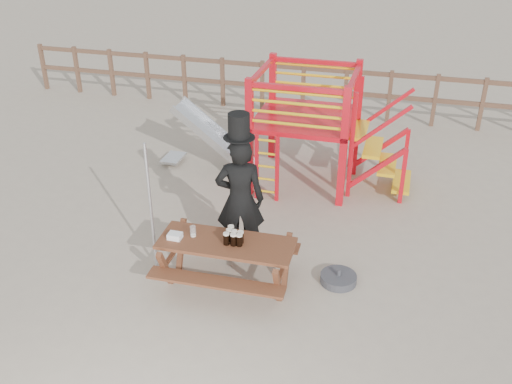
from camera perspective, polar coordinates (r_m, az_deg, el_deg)
name	(u,v)px	position (r m, az deg, el deg)	size (l,w,h in m)	color
ground	(235,294)	(7.79, -2.12, -10.11)	(60.00, 60.00, 0.00)	tan
back_fence	(324,85)	(13.57, 6.86, 10.54)	(15.09, 0.09, 1.20)	brown
playground_fort	(301,125)	(10.26, 4.48, 6.71)	(4.71, 1.84, 2.10)	red
picnic_table	(227,258)	(7.69, -2.96, -6.61)	(1.83, 1.29, 0.70)	brown
man_with_hat	(240,197)	(7.97, -1.61, -0.49)	(0.78, 0.61, 2.23)	black
metal_pole	(151,208)	(7.88, -10.47, -1.62)	(0.04, 0.04, 1.93)	#B2B2B7
parasol_base	(338,279)	(8.03, 8.24, -8.56)	(0.50, 0.50, 0.21)	#38383D
paper_bag	(175,236)	(7.66, -8.11, -4.38)	(0.18, 0.14, 0.08)	white
stout_pints	(233,237)	(7.49, -2.27, -4.50)	(0.26, 0.27, 0.17)	black
empty_glasses	(193,232)	(7.67, -6.31, -3.96)	(0.08, 0.08, 0.15)	silver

